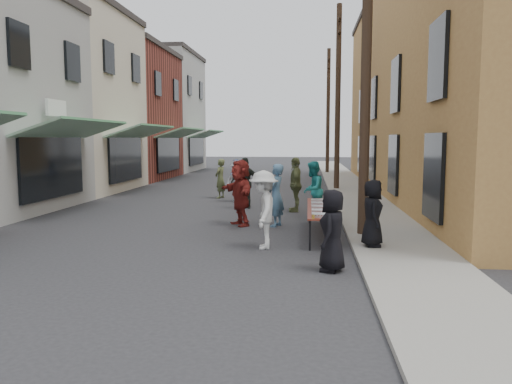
% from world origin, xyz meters
% --- Properties ---
extents(ground, '(120.00, 120.00, 0.00)m').
position_xyz_m(ground, '(0.00, 0.00, 0.00)').
color(ground, '#28282B').
rests_on(ground, ground).
extents(sidewalk, '(2.20, 60.00, 0.10)m').
position_xyz_m(sidewalk, '(5.00, 15.00, 0.05)').
color(sidewalk, gray).
rests_on(sidewalk, ground).
extents(storefront_row, '(8.00, 37.00, 9.00)m').
position_xyz_m(storefront_row, '(-10.00, 14.96, 4.12)').
color(storefront_row, maroon).
rests_on(storefront_row, ground).
extents(building_ochre, '(10.00, 28.00, 10.00)m').
position_xyz_m(building_ochre, '(11.10, 14.00, 5.00)').
color(building_ochre, '#A06D39').
rests_on(building_ochre, ground).
extents(utility_pole_near, '(0.26, 0.26, 9.00)m').
position_xyz_m(utility_pole_near, '(4.30, 3.00, 4.50)').
color(utility_pole_near, '#2D2116').
rests_on(utility_pole_near, ground).
extents(utility_pole_mid, '(0.26, 0.26, 9.00)m').
position_xyz_m(utility_pole_mid, '(4.30, 15.00, 4.50)').
color(utility_pole_mid, '#2D2116').
rests_on(utility_pole_mid, ground).
extents(utility_pole_far, '(0.26, 0.26, 9.00)m').
position_xyz_m(utility_pole_far, '(4.30, 27.00, 4.50)').
color(utility_pole_far, '#2D2116').
rests_on(utility_pole_far, ground).
extents(serving_table, '(0.70, 4.00, 0.75)m').
position_xyz_m(serving_table, '(3.22, 3.16, 0.71)').
color(serving_table, maroon).
rests_on(serving_table, ground).
extents(catering_tray_sausage, '(0.50, 0.33, 0.08)m').
position_xyz_m(catering_tray_sausage, '(3.22, 1.51, 0.79)').
color(catering_tray_sausage, maroon).
rests_on(catering_tray_sausage, serving_table).
extents(catering_tray_foil_b, '(0.50, 0.33, 0.08)m').
position_xyz_m(catering_tray_foil_b, '(3.22, 2.16, 0.79)').
color(catering_tray_foil_b, '#B2B2B7').
rests_on(catering_tray_foil_b, serving_table).
extents(catering_tray_buns, '(0.50, 0.33, 0.08)m').
position_xyz_m(catering_tray_buns, '(3.22, 2.86, 0.79)').
color(catering_tray_buns, tan).
rests_on(catering_tray_buns, serving_table).
extents(catering_tray_foil_d, '(0.50, 0.33, 0.08)m').
position_xyz_m(catering_tray_foil_d, '(3.22, 3.56, 0.79)').
color(catering_tray_foil_d, '#B2B2B7').
rests_on(catering_tray_foil_d, serving_table).
extents(catering_tray_buns_end, '(0.50, 0.33, 0.08)m').
position_xyz_m(catering_tray_buns_end, '(3.22, 4.26, 0.79)').
color(catering_tray_buns_end, tan).
rests_on(catering_tray_buns_end, serving_table).
extents(condiment_jar_a, '(0.07, 0.07, 0.08)m').
position_xyz_m(condiment_jar_a, '(3.00, 1.21, 0.79)').
color(condiment_jar_a, '#A57F26').
rests_on(condiment_jar_a, serving_table).
extents(condiment_jar_b, '(0.07, 0.07, 0.08)m').
position_xyz_m(condiment_jar_b, '(3.00, 1.31, 0.79)').
color(condiment_jar_b, '#A57F26').
rests_on(condiment_jar_b, serving_table).
extents(condiment_jar_c, '(0.07, 0.07, 0.08)m').
position_xyz_m(condiment_jar_c, '(3.00, 1.41, 0.79)').
color(condiment_jar_c, '#A57F26').
rests_on(condiment_jar_c, serving_table).
extents(cup_stack, '(0.08, 0.08, 0.12)m').
position_xyz_m(cup_stack, '(3.42, 1.26, 0.81)').
color(cup_stack, tan).
rests_on(cup_stack, serving_table).
extents(guest_front_a, '(0.69, 0.88, 1.59)m').
position_xyz_m(guest_front_a, '(3.35, -0.45, 0.80)').
color(guest_front_a, black).
rests_on(guest_front_a, ground).
extents(guest_front_b, '(0.61, 0.76, 1.83)m').
position_xyz_m(guest_front_b, '(1.96, 4.38, 0.91)').
color(guest_front_b, '#4A7090').
rests_on(guest_front_b, ground).
extents(guest_front_c, '(0.96, 1.08, 1.83)m').
position_xyz_m(guest_front_c, '(3.03, 6.07, 0.92)').
color(guest_front_c, teal).
rests_on(guest_front_c, ground).
extents(guest_front_d, '(0.75, 1.22, 1.82)m').
position_xyz_m(guest_front_d, '(1.85, 1.42, 0.91)').
color(guest_front_d, silver).
rests_on(guest_front_d, ground).
extents(guest_front_e, '(0.52, 1.14, 1.91)m').
position_xyz_m(guest_front_e, '(2.45, 7.43, 0.95)').
color(guest_front_e, '#5F683C').
rests_on(guest_front_e, ground).
extents(guest_queue_back, '(1.40, 1.85, 1.95)m').
position_xyz_m(guest_queue_back, '(0.90, 4.44, 0.97)').
color(guest_queue_back, maroon).
rests_on(guest_queue_back, ground).
extents(server, '(0.50, 0.76, 1.53)m').
position_xyz_m(server, '(4.35, 1.46, 0.86)').
color(server, black).
rests_on(server, sidewalk).
extents(passerby_left, '(1.22, 1.18, 1.67)m').
position_xyz_m(passerby_left, '(0.02, 9.95, 0.84)').
color(passerby_left, gray).
rests_on(passerby_left, ground).
extents(passerby_mid, '(1.17, 0.69, 1.87)m').
position_xyz_m(passerby_mid, '(0.61, 8.03, 0.93)').
color(passerby_mid, black).
rests_on(passerby_mid, ground).
extents(passerby_right, '(0.57, 0.71, 1.69)m').
position_xyz_m(passerby_right, '(-0.87, 11.08, 0.85)').
color(passerby_right, '#525C35').
rests_on(passerby_right, ground).
extents(passerby_far, '(0.81, 0.89, 1.49)m').
position_xyz_m(passerby_far, '(-0.85, 15.63, 0.74)').
color(passerby_far, '#576CA9').
rests_on(passerby_far, ground).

